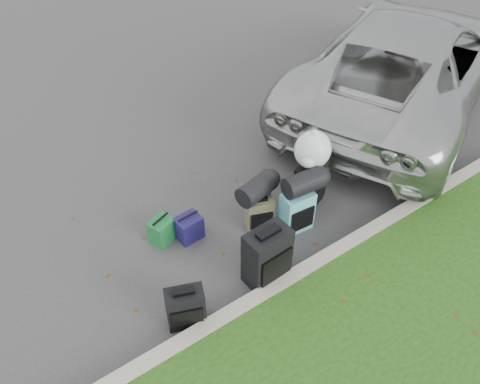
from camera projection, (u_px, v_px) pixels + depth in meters
ground at (254, 227)px, 6.33m from camera, size 120.00×120.00×0.00m
curb at (303, 272)px, 5.66m from camera, size 120.00×0.18×0.15m
suv at (406, 62)px, 8.13m from camera, size 6.62×4.92×1.67m
suitcase_small_black at (186, 308)px, 5.07m from camera, size 0.47×0.37×0.52m
suitcase_large_black_left at (267, 256)px, 5.45m from camera, size 0.55×0.35×0.77m
suitcase_olive at (259, 213)px, 6.18m from camera, size 0.40×0.33×0.48m
suitcase_teal at (297, 211)px, 6.13m from camera, size 0.44×0.28×0.60m
suitcase_large_black_right at (309, 185)px, 6.44m from camera, size 0.54×0.44×0.71m
tote_green at (162, 230)px, 6.05m from camera, size 0.36×0.33×0.34m
tote_navy at (189, 228)px, 6.09m from camera, size 0.34×0.27×0.34m
duffel_left at (257, 189)px, 5.97m from camera, size 0.58×0.40×0.29m
duffel_right at (304, 183)px, 5.87m from camera, size 0.54×0.34×0.29m
trash_bag at (313, 150)px, 6.04m from camera, size 0.49×0.49×0.49m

